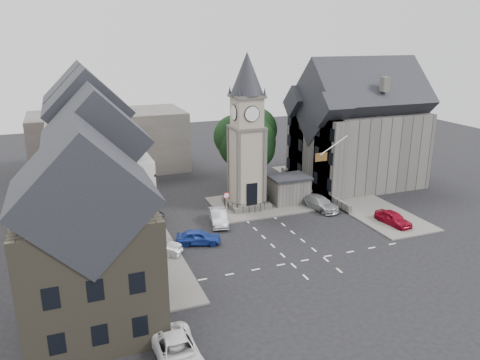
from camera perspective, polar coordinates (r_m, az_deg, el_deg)
name	(u,v)px	position (r m, az deg, el deg)	size (l,w,h in m)	color
ground	(278,235)	(43.97, 4.69, -6.66)	(120.00, 120.00, 0.00)	black
pavement_west	(133,229)	(45.97, -12.96, -5.87)	(6.00, 30.00, 0.14)	#595651
pavement_east	(341,193)	(56.05, 12.26, -1.58)	(6.00, 26.00, 0.14)	#595651
central_island	(259,204)	(51.26, 2.35, -2.96)	(10.00, 8.00, 0.16)	#595651
road_markings	(307,260)	(39.57, 8.17, -9.62)	(20.00, 8.00, 0.01)	silver
clock_tower	(247,133)	(48.49, 0.83, 5.76)	(4.86, 4.86, 16.25)	#4C4944
stone_shelter	(289,189)	(51.69, 5.95, -1.15)	(4.30, 3.30, 3.08)	#56524F
town_tree	(247,133)	(54.01, 0.82, 5.71)	(7.20, 7.20, 10.80)	black
warning_sign_post	(226,200)	(46.73, -1.68, -2.45)	(0.70, 0.19, 2.85)	black
terrace_pink	(86,143)	(53.34, -18.23, 4.26)	(8.10, 7.60, 12.80)	#D59992
terrace_cream	(92,161)	(45.56, -17.61, 2.20)	(8.10, 7.60, 12.80)	#EAE3C4
terrace_tudor	(100,191)	(37.98, -16.68, -1.27)	(8.10, 7.60, 12.00)	silver
building_sw_stone	(89,251)	(29.82, -17.89, -8.27)	(8.60, 7.60, 10.40)	#484236
backdrop_west	(109,142)	(65.82, -15.64, 4.52)	(20.00, 10.00, 8.00)	#4C4944
east_building	(356,134)	(58.83, 14.00, 5.45)	(14.40, 11.40, 12.60)	#56524F
east_boundary_wall	(312,188)	(56.13, 8.78, -0.94)	(0.40, 16.00, 0.90)	#56524F
flagpole	(334,145)	(48.84, 11.36, 4.16)	(3.68, 0.10, 2.74)	white
car_west_blue	(198,237)	(41.87, -5.09, -6.94)	(1.58, 3.92, 1.34)	#1B3797
car_west_silver	(156,246)	(40.50, -10.18, -7.96)	(1.50, 4.31, 1.42)	gray
car_west_grey	(140,215)	(47.71, -12.12, -4.16)	(2.25, 4.88, 1.36)	#29292B
car_island_silver	(218,217)	(46.02, -2.66, -4.54)	(1.51, 4.33, 1.43)	#A0A3A8
car_island_east	(320,203)	(50.51, 9.68, -2.77)	(1.96, 4.81, 1.40)	#9DA2A5
car_east_red	(393,218)	(48.14, 18.18, -4.46)	(1.61, 3.99, 1.36)	maroon
van_sw_white	(178,352)	(28.29, -7.62, -20.02)	(2.36, 5.12, 1.42)	white
pedestrian	(323,186)	(55.43, 10.09, -0.69)	(0.70, 0.46, 1.91)	#A9988C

